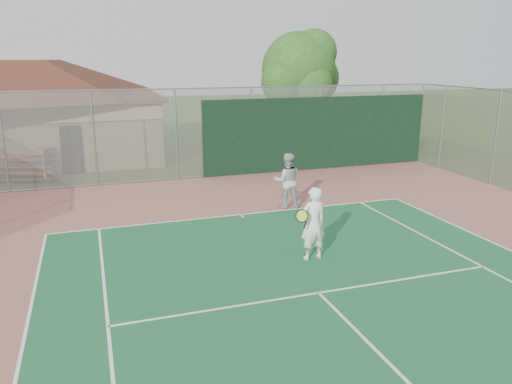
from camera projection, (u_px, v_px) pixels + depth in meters
back_fence at (254, 134)px, 20.00m from camera, size 20.08×0.11×3.53m
side_fence_right at (496, 138)px, 18.30m from camera, size 0.08×9.00×3.50m
clubhouse at (26, 101)px, 22.72m from camera, size 12.50×8.41×5.36m
bleachers at (12, 163)px, 19.51m from camera, size 3.64×2.69×1.18m
tree at (300, 72)px, 24.43m from camera, size 4.29×4.06×5.98m
player_white_front at (313, 224)px, 11.61m from camera, size 0.92×0.64×1.75m
player_grey_back at (287, 181)px, 15.64m from camera, size 0.98×0.84×1.74m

